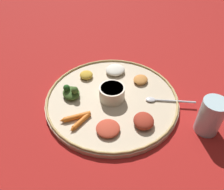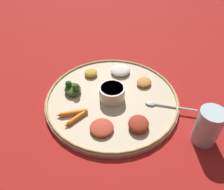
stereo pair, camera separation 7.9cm
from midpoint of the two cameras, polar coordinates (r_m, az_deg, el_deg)
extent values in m
plane|color=maroon|center=(0.81, -2.78, -1.74)|extent=(2.40, 2.40, 0.00)
cylinder|color=#C6B293|center=(0.80, -2.80, -1.33)|extent=(0.46, 0.46, 0.02)
torus|color=tan|center=(0.79, -2.83, -0.76)|extent=(0.45, 0.45, 0.01)
cylinder|color=beige|center=(0.78, -2.88, 0.36)|extent=(0.09, 0.09, 0.05)
cylinder|color=brown|center=(0.77, -2.94, 1.53)|extent=(0.08, 0.08, 0.01)
ellipsoid|color=silver|center=(0.79, 6.70, -1.24)|extent=(0.04, 0.04, 0.01)
cylinder|color=silver|center=(0.80, 12.73, -1.63)|extent=(0.07, 0.12, 0.01)
ellipsoid|color=#385623|center=(0.82, -12.78, 0.33)|extent=(0.07, 0.06, 0.03)
sphere|color=#23511E|center=(0.81, -13.89, 1.59)|extent=(0.02, 0.02, 0.02)
sphere|color=#385623|center=(0.79, -11.98, 1.02)|extent=(0.02, 0.02, 0.02)
sphere|color=#2D6628|center=(0.79, -11.92, 0.94)|extent=(0.02, 0.02, 0.02)
cylinder|color=orange|center=(0.74, -11.54, -5.36)|extent=(0.02, 0.09, 0.02)
cone|color=orange|center=(0.74, -15.28, -6.25)|extent=(0.02, 0.02, 0.01)
cylinder|color=orange|center=(0.73, -10.62, -6.42)|extent=(0.05, 0.07, 0.01)
cone|color=orange|center=(0.71, -13.07, -8.46)|extent=(0.02, 0.02, 0.01)
ellipsoid|color=maroon|center=(0.71, 4.67, -6.51)|extent=(0.09, 0.09, 0.03)
ellipsoid|color=gold|center=(0.89, -8.91, 4.81)|extent=(0.07, 0.07, 0.02)
ellipsoid|color=#B73D28|center=(0.70, -4.26, -8.37)|extent=(0.10, 0.10, 0.02)
ellipsoid|color=#C67A38|center=(0.86, 4.48, 3.69)|extent=(0.08, 0.08, 0.02)
ellipsoid|color=silver|center=(0.90, -1.71, 6.12)|extent=(0.08, 0.09, 0.02)
cylinder|color=silver|center=(0.72, 20.29, -5.12)|extent=(0.07, 0.07, 0.12)
cylinder|color=tan|center=(0.75, 19.64, -6.94)|extent=(0.06, 0.06, 0.05)
camera|label=1|loc=(0.04, -92.87, -2.68)|focal=37.09mm
camera|label=2|loc=(0.04, 87.13, 2.68)|focal=37.09mm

